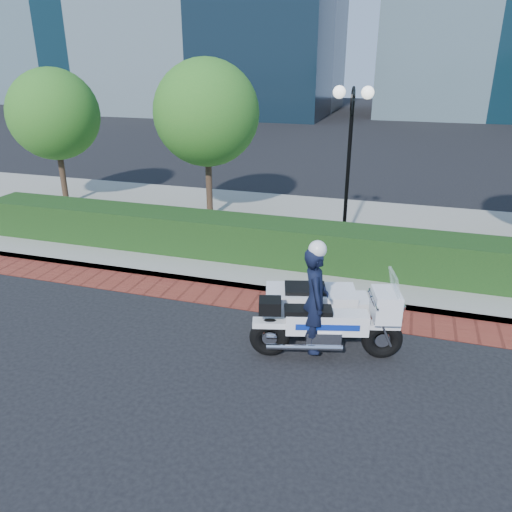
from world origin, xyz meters
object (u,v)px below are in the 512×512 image
(tree_b, at_px, (207,113))
(police_motorcycle, at_px, (319,308))
(lamppost, at_px, (350,143))
(tree_a, at_px, (54,114))

(tree_b, bearing_deg, police_motorcycle, -53.40)
(lamppost, bearing_deg, police_motorcycle, -87.41)
(lamppost, height_order, tree_b, tree_b)
(lamppost, relative_size, tree_a, 0.92)
(lamppost, bearing_deg, tree_a, 172.59)
(lamppost, xyz_separation_m, tree_a, (-10.00, 1.30, 0.26))
(tree_a, bearing_deg, tree_b, 0.00)
(lamppost, distance_m, police_motorcycle, 5.53)
(tree_a, xyz_separation_m, police_motorcycle, (10.23, -6.37, -2.47))
(tree_b, bearing_deg, lamppost, -16.11)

